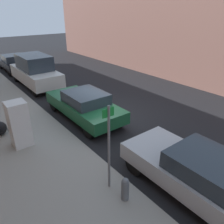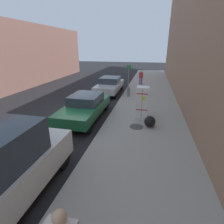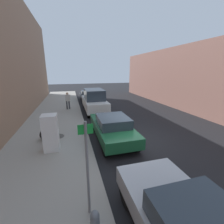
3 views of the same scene
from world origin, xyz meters
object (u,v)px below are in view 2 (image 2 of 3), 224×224
Objects in this scene: discarded_refrigerator at (142,102)px; street_sign_post at (129,79)px; fire_hydrant at (128,91)px; parked_sedan_silver at (110,85)px; pedestrian_standing_near at (141,77)px; parked_sedan_green at (85,106)px; trash_bag at (150,122)px.

discarded_refrigerator is 4.12m from street_sign_post.
street_sign_post is 1.28m from fire_hydrant.
parked_sedan_silver is at bearing -59.84° from discarded_refrigerator.
street_sign_post is 2.69m from parked_sedan_silver.
pedestrian_standing_near is (-0.64, -5.48, -0.61)m from street_sign_post.
parked_sedan_green is at bearing 119.57° from pedestrian_standing_near.
fire_hydrant is 4.90m from pedestrian_standing_near.
trash_bag is (-0.50, 1.33, -0.60)m from discarded_refrigerator.
pedestrian_standing_near is (0.67, -9.34, -0.03)m from discarded_refrigerator.
trash_bag is at bearing 140.19° from pedestrian_standing_near.
trash_bag is 0.12× the size of parked_sedan_silver.
parked_sedan_green reaches higher than fire_hydrant.
pedestrian_standing_near is at bearing -104.33° from parked_sedan_green.
pedestrian_standing_near is 0.32× the size of parked_sedan_green.
discarded_refrigerator is 3.31m from parked_sedan_green.
discarded_refrigerator is at bearing -69.39° from trash_bag.
trash_bag is 7.84m from parked_sedan_silver.
street_sign_post is at bearing -112.89° from parked_sedan_green.
fire_hydrant is 2.15m from parked_sedan_silver.
street_sign_post is 0.57× the size of parked_sedan_silver.
discarded_refrigerator is 1.17× the size of pedestrian_standing_near.
pedestrian_standing_near reaches higher than trash_bag.
parked_sedan_green is (3.73, -0.67, 0.32)m from trash_bag.
parked_sedan_silver is 0.98× the size of parked_sedan_green.
fire_hydrant is 0.47× the size of pedestrian_standing_near.
street_sign_post is (1.32, -3.86, 0.58)m from discarded_refrigerator.
street_sign_post reaches higher than trash_bag.
discarded_refrigerator is 1.55m from trash_bag.
discarded_refrigerator is 4.74m from fire_hydrant.
street_sign_post reaches higher than parked_sedan_silver.
discarded_refrigerator is at bearing -168.33° from parked_sedan_green.
street_sign_post is 3.68× the size of fire_hydrant.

